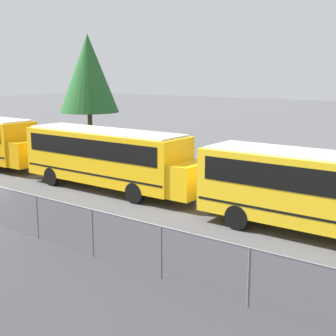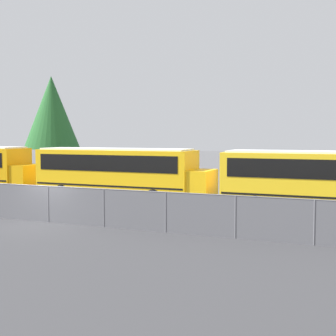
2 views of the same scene
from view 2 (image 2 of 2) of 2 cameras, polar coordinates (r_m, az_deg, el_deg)
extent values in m
plane|color=#4C4C4F|center=(23.53, -14.32, -6.43)|extent=(200.00, 200.00, 0.00)
cube|color=#9EA0A5|center=(23.38, -14.36, -4.31)|extent=(98.68, 0.03, 1.76)
cube|color=slate|center=(23.37, -14.38, -4.31)|extent=(98.68, 0.01, 1.76)
cylinder|color=slate|center=(23.27, -14.40, -2.16)|extent=(98.68, 0.05, 0.05)
cylinder|color=slate|center=(23.38, -14.36, -4.31)|extent=(0.07, 0.07, 1.76)
cylinder|color=slate|center=(21.68, -7.82, -4.87)|extent=(0.07, 0.07, 1.76)
cylinder|color=slate|center=(20.31, -0.26, -5.44)|extent=(0.07, 0.07, 1.76)
cylinder|color=slate|center=(19.34, 8.23, -5.96)|extent=(0.07, 0.07, 1.76)
cylinder|color=slate|center=(18.82, 17.41, -6.38)|extent=(0.07, 0.07, 1.76)
cube|color=orange|center=(33.65, -16.76, -1.01)|extent=(1.24, 2.38, 1.66)
cylinder|color=black|center=(36.29, -18.71, -2.01)|extent=(1.07, 0.28, 1.07)
cube|color=yellow|center=(29.67, -6.44, -0.45)|extent=(10.31, 2.59, 2.76)
cube|color=black|center=(29.63, -6.45, 0.72)|extent=(9.48, 2.63, 0.99)
cube|color=black|center=(29.74, -6.43, -1.93)|extent=(10.10, 2.62, 0.10)
cube|color=yellow|center=(27.39, 4.19, -1.97)|extent=(1.24, 2.38, 1.66)
cube|color=black|center=(32.63, -14.44, -2.31)|extent=(0.12, 2.59, 0.24)
cube|color=silver|center=(29.59, -6.46, 2.31)|extent=(9.79, 2.33, 0.10)
cylinder|color=black|center=(29.48, 0.14, -3.15)|extent=(1.07, 0.28, 1.07)
cylinder|color=black|center=(27.34, -1.74, -3.72)|extent=(1.07, 0.28, 1.07)
cylinder|color=black|center=(32.45, -10.35, -2.55)|extent=(1.07, 0.28, 1.07)
cylinder|color=black|center=(30.52, -12.75, -3.00)|extent=(1.07, 0.28, 1.07)
cube|color=yellow|center=(25.52, 18.30, -1.36)|extent=(10.31, 2.59, 2.76)
cube|color=black|center=(25.47, 18.33, 0.00)|extent=(9.48, 2.63, 0.99)
cube|color=black|center=(25.60, 18.26, -3.08)|extent=(10.10, 2.62, 0.10)
cube|color=black|center=(26.55, 6.95, -3.65)|extent=(0.12, 2.59, 0.24)
cube|color=silver|center=(25.43, 18.37, 1.85)|extent=(9.79, 2.33, 0.10)
cylinder|color=black|center=(27.25, 11.70, -3.82)|extent=(1.07, 0.28, 1.07)
cylinder|color=black|center=(24.97, 10.67, -4.52)|extent=(1.07, 0.28, 1.07)
cylinder|color=#51381E|center=(47.64, -13.90, 0.56)|extent=(0.44, 0.44, 2.87)
cone|color=#235B28|center=(47.61, -14.00, 6.58)|extent=(5.49, 5.49, 7.13)
camera|label=1|loc=(8.60, 51.06, 17.86)|focal=50.00mm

